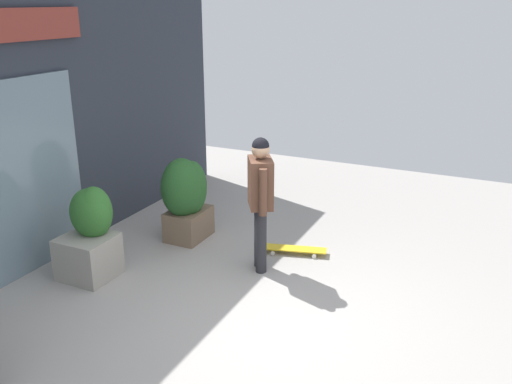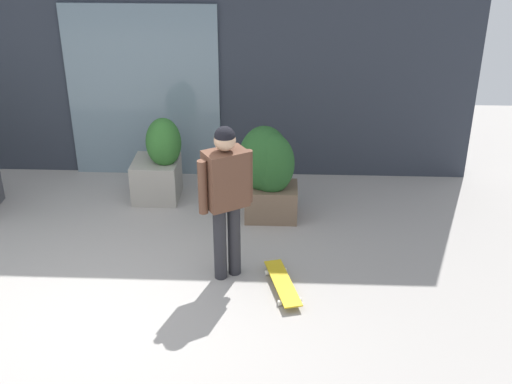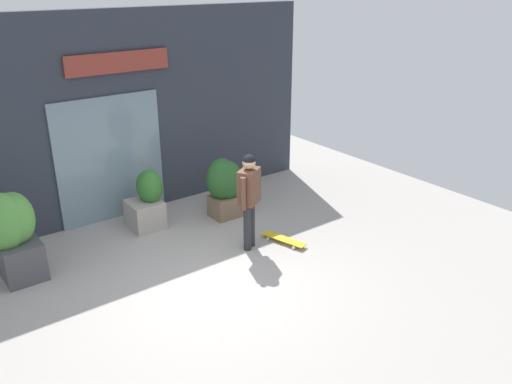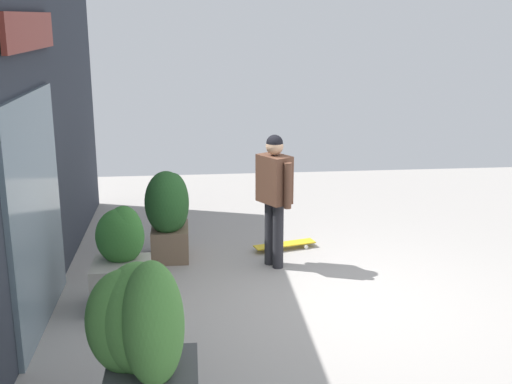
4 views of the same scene
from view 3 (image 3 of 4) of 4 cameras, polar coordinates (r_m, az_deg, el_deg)
name	(u,v)px [view 3 (image 3 of 4)]	position (r m, az deg, el deg)	size (l,w,h in m)	color
ground_plane	(207,281)	(7.99, -5.33, -9.57)	(12.00, 12.00, 0.00)	#9E9993
building_facade	(111,119)	(9.85, -15.41, 7.64)	(8.28, 0.31, 3.71)	#2D333D
skateboarder	(249,193)	(8.43, -0.75, -0.07)	(0.51, 0.43, 1.63)	#28282D
skateboard	(284,239)	(8.99, 3.02, -5.13)	(0.39, 0.85, 0.08)	gold
planter_box_left	(13,230)	(8.46, -24.81, -3.77)	(0.73, 0.77, 1.41)	#47474C
planter_box_right	(148,199)	(9.53, -11.64, -0.70)	(0.62, 0.59, 1.08)	gray
planter_box_mid	(225,185)	(9.73, -3.38, 0.72)	(0.69, 0.54, 1.15)	brown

